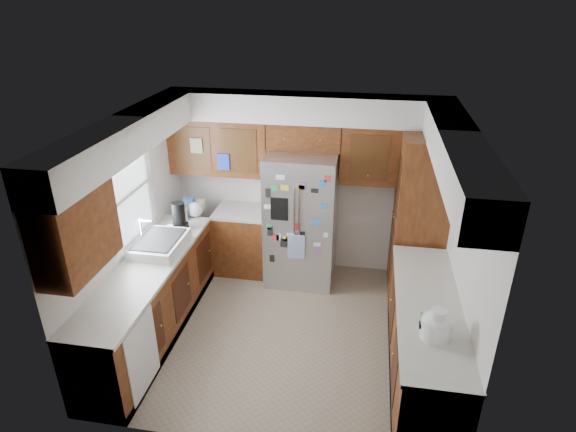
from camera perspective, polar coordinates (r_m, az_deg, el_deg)
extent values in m
plane|color=gray|center=(5.84, -0.32, -13.51)|extent=(3.60, 3.60, 0.00)
cube|color=beige|center=(6.58, 2.10, 3.85)|extent=(3.60, 0.04, 2.50)
cube|color=beige|center=(5.71, -18.43, -1.04)|extent=(0.04, 3.20, 2.50)
cube|color=beige|center=(5.18, 19.70, -4.07)|extent=(0.04, 3.20, 2.50)
cube|color=beige|center=(3.84, -4.67, -13.76)|extent=(3.60, 0.04, 2.50)
cube|color=white|center=(4.69, -0.39, 11.09)|extent=(3.60, 3.20, 0.02)
cube|color=silver|center=(6.09, 2.01, 12.64)|extent=(3.60, 0.38, 0.35)
cube|color=silver|center=(5.26, -18.18, 9.34)|extent=(0.38, 3.20, 0.35)
cube|color=silver|center=(4.74, 19.33, 7.49)|extent=(0.38, 3.20, 0.35)
cube|color=#421E0C|center=(6.49, -8.11, 8.21)|extent=(1.33, 0.34, 0.75)
cube|color=#421E0C|center=(6.21, 12.47, 7.04)|extent=(1.33, 0.34, 0.75)
cube|color=#421E0C|center=(4.53, -23.87, -1.64)|extent=(0.34, 0.85, 0.75)
cube|color=white|center=(5.65, -18.35, 2.57)|extent=(0.02, 0.90, 1.05)
cube|color=white|center=(5.63, -18.01, 2.55)|extent=(0.01, 1.02, 1.15)
cube|color=#2033BC|center=(6.34, -7.67, 6.37)|extent=(0.16, 0.02, 0.22)
cube|color=beige|center=(6.39, -10.80, 8.19)|extent=(0.16, 0.02, 0.20)
cube|color=#421E0C|center=(5.76, -15.97, -9.85)|extent=(0.60, 2.60, 0.88)
cube|color=#421E0C|center=(6.81, -5.26, -3.00)|extent=(0.75, 0.60, 0.88)
cube|color=beige|center=(5.51, -16.54, -5.93)|extent=(0.63, 2.60, 0.04)
cube|color=beige|center=(6.61, -5.41, 0.51)|extent=(0.75, 0.60, 0.04)
cube|color=black|center=(5.98, -15.52, -12.91)|extent=(0.60, 2.60, 0.10)
cube|color=silver|center=(5.03, -16.83, -15.54)|extent=(0.01, 0.58, 0.80)
cube|color=#421E0C|center=(5.19, 15.77, -14.27)|extent=(0.60, 2.25, 0.88)
cube|color=beige|center=(4.91, 16.41, -10.11)|extent=(0.63, 2.25, 0.04)
cube|color=black|center=(5.44, 15.27, -17.45)|extent=(0.60, 2.25, 0.10)
cube|color=#421E0C|center=(6.23, 15.28, -0.15)|extent=(0.60, 0.90, 2.15)
cube|color=#A9AAAF|center=(6.37, 1.56, -0.37)|extent=(0.90, 0.75, 1.80)
cylinder|color=silver|center=(5.96, 0.75, -0.66)|extent=(0.02, 0.02, 0.90)
cylinder|color=silver|center=(5.95, 1.32, -0.71)|extent=(0.02, 0.02, 0.90)
cube|color=black|center=(5.93, -1.04, 0.82)|extent=(0.22, 0.01, 0.30)
cube|color=silver|center=(6.10, 0.98, -3.70)|extent=(0.22, 0.01, 0.34)
cube|color=#8C4C99|center=(5.76, 1.69, 3.56)|extent=(0.09, 0.00, 0.09)
cube|color=black|center=(6.09, -2.13, -1.85)|extent=(0.07, 0.00, 0.12)
cube|color=white|center=(5.95, -2.39, 1.10)|extent=(0.10, 0.00, 0.06)
cube|color=green|center=(6.06, -2.28, -1.25)|extent=(0.07, 0.00, 0.08)
cube|color=white|center=(6.08, 0.20, -2.57)|extent=(0.09, 0.00, 0.11)
cube|color=yellow|center=(5.77, 1.52, 3.38)|extent=(0.09, 0.00, 0.06)
cube|color=#8C4C99|center=(6.17, 0.30, -4.10)|extent=(0.10, 0.00, 0.07)
cube|color=red|center=(6.12, -1.48, -2.56)|extent=(0.09, 0.00, 0.09)
cube|color=red|center=(5.69, 4.72, 4.40)|extent=(0.08, 0.00, 0.08)
cube|color=white|center=(6.11, -1.11, -2.52)|extent=(0.06, 0.00, 0.10)
cube|color=black|center=(6.03, 1.68, -2.16)|extent=(0.07, 0.00, 0.07)
cube|color=blue|center=(5.83, 4.30, 1.18)|extent=(0.09, 0.00, 0.06)
cube|color=blue|center=(5.93, 3.31, -0.81)|extent=(0.10, 0.00, 0.08)
cube|color=black|center=(6.13, -0.41, -3.22)|extent=(0.11, 0.00, 0.12)
cube|color=blue|center=(5.72, 4.16, 3.83)|extent=(0.08, 0.00, 0.09)
cube|color=white|center=(6.00, 4.49, -2.28)|extent=(0.06, 0.00, 0.06)
cube|color=black|center=(5.76, 3.19, 3.01)|extent=(0.09, 0.00, 0.06)
cube|color=yellow|center=(5.81, -0.39, 3.36)|extent=(0.10, 0.00, 0.07)
cube|color=black|center=(6.15, 1.16, -4.05)|extent=(0.07, 0.00, 0.07)
cube|color=white|center=(5.77, -0.94, 4.60)|extent=(0.11, 0.00, 0.06)
cube|color=black|center=(6.28, -1.91, -5.05)|extent=(0.06, 0.00, 0.10)
cube|color=#8C4C99|center=(6.12, 3.55, -4.16)|extent=(0.06, 0.00, 0.12)
cube|color=red|center=(5.99, 1.19, -1.32)|extent=(0.06, 0.00, 0.10)
cube|color=green|center=(6.14, 1.49, -3.93)|extent=(0.06, 0.00, 0.11)
cube|color=black|center=(6.11, 1.16, -3.42)|extent=(0.07, 0.00, 0.07)
cube|color=white|center=(6.07, 3.46, -3.42)|extent=(0.09, 0.00, 0.05)
cube|color=yellow|center=(6.10, -0.32, -2.71)|extent=(0.07, 0.00, 0.07)
cube|color=green|center=(6.07, 1.16, -2.71)|extent=(0.11, 0.00, 0.07)
cube|color=green|center=(5.83, -1.58, 3.31)|extent=(0.07, 0.00, 0.08)
cube|color=black|center=(5.87, -2.40, 2.74)|extent=(0.06, 0.00, 0.12)
cube|color=#421E0C|center=(6.19, 1.99, 9.52)|extent=(0.96, 0.34, 0.35)
sphere|color=#1E2F97|center=(6.07, -0.26, 12.21)|extent=(0.26, 0.26, 0.26)
cylinder|color=black|center=(6.04, 4.15, 11.48)|extent=(0.25, 0.25, 0.14)
ellipsoid|color=#333338|center=(6.02, 4.18, 12.14)|extent=(0.23, 0.23, 0.10)
cube|color=silver|center=(5.78, -14.98, -3.25)|extent=(0.52, 0.70, 0.12)
cube|color=black|center=(5.75, -15.05, -2.68)|extent=(0.44, 0.60, 0.02)
cylinder|color=silver|center=(5.79, -16.96, -1.67)|extent=(0.02, 0.02, 0.30)
cylinder|color=silver|center=(5.71, -16.59, -0.56)|extent=(0.16, 0.02, 0.02)
cube|color=yellow|center=(5.52, -14.18, -5.06)|extent=(0.10, 0.18, 0.04)
cube|color=black|center=(6.15, -12.67, -1.29)|extent=(0.18, 0.14, 0.10)
cylinder|color=black|center=(6.07, -12.84, 0.32)|extent=(0.16, 0.16, 0.28)
cylinder|color=#A9AAAF|center=(6.40, -12.43, 0.33)|extent=(0.14, 0.14, 0.20)
sphere|color=silver|center=(6.47, -10.97, 0.75)|extent=(0.20, 0.20, 0.20)
cube|color=#3F72B2|center=(6.68, -11.65, 1.40)|extent=(0.14, 0.10, 0.18)
cube|color=#BFB28C|center=(6.68, -10.20, 1.35)|extent=(0.10, 0.08, 0.14)
cylinder|color=silver|center=(6.11, -13.76, -1.55)|extent=(0.08, 0.08, 0.11)
cylinder|color=white|center=(4.45, 17.16, -12.62)|extent=(0.27, 0.27, 0.18)
ellipsoid|color=white|center=(4.40, 17.31, -11.69)|extent=(0.26, 0.26, 0.12)
cube|color=black|center=(4.42, 15.53, -12.37)|extent=(0.04, 0.06, 0.04)
cylinder|color=white|center=(4.39, 17.23, -12.19)|extent=(0.13, 0.13, 0.30)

